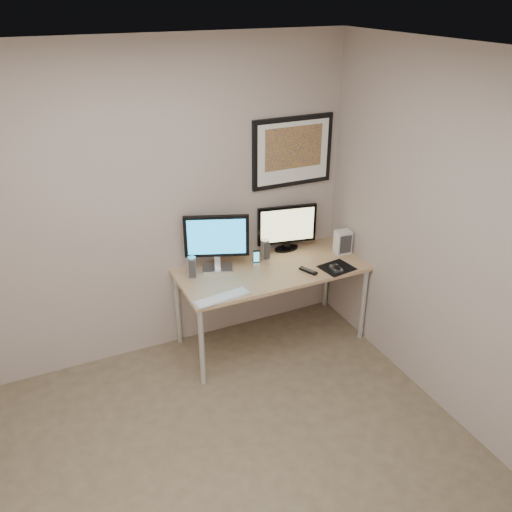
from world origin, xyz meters
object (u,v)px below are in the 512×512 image
object	(u,v)px
monitor_tv	(287,227)
desk	(272,275)
speaker_right	(265,249)
phone_dock	(256,257)
keyboard	(222,298)
framed_art	(293,152)
monitor_large	(217,240)
fan_unit	(343,242)
speaker_left	(192,267)

from	to	relation	value
monitor_tv	desk	bearing A→B (deg)	-125.65
monitor_tv	speaker_right	bearing A→B (deg)	-151.30
phone_dock	keyboard	xyz separation A→B (m)	(-0.48, -0.41, -0.06)
framed_art	speaker_right	size ratio (longest dim) A/B	4.05
keyboard	monitor_tv	bearing A→B (deg)	26.00
desk	framed_art	distance (m)	1.07
monitor_tv	speaker_right	world-z (taller)	monitor_tv
framed_art	keyboard	bearing A→B (deg)	-146.24
desk	phone_dock	size ratio (longest dim) A/B	12.05
desk	monitor_large	size ratio (longest dim) A/B	3.10
monitor_tv	phone_dock	bearing A→B (deg)	-148.05
keyboard	fan_unit	world-z (taller)	fan_unit
monitor_large	monitor_tv	xyz separation A→B (m)	(0.71, 0.09, -0.05)
monitor_tv	keyboard	distance (m)	1.04
speaker_left	phone_dock	bearing A→B (deg)	12.98
fan_unit	phone_dock	bearing A→B (deg)	175.69
phone_dock	monitor_tv	bearing A→B (deg)	38.14
speaker_left	fan_unit	xyz separation A→B (m)	(1.37, -0.13, 0.01)
monitor_large	keyboard	world-z (taller)	monitor_large
framed_art	monitor_large	size ratio (longest dim) A/B	1.45
desk	speaker_left	distance (m)	0.70
speaker_left	phone_dock	distance (m)	0.58
speaker_right	keyboard	size ratio (longest dim) A/B	0.41
monitor_tv	keyboard	bearing A→B (deg)	-136.54
speaker_left	speaker_right	bearing A→B (deg)	18.19
framed_art	speaker_left	distance (m)	1.30
monitor_tv	keyboard	world-z (taller)	monitor_tv
phone_dock	monitor_large	bearing A→B (deg)	-173.23
framed_art	speaker_right	world-z (taller)	framed_art
monitor_tv	speaker_left	size ratio (longest dim) A/B	2.92
desk	fan_unit	xyz separation A→B (m)	(0.71, 0.01, 0.17)
desk	keyboard	xyz separation A→B (m)	(-0.56, -0.28, 0.07)
monitor_large	monitor_tv	bearing A→B (deg)	27.72
framed_art	speaker_right	xyz separation A→B (m)	(-0.32, -0.14, -0.80)
monitor_large	fan_unit	bearing A→B (deg)	11.46
speaker_right	phone_dock	xyz separation A→B (m)	(-0.11, -0.06, -0.03)
monitor_tv	phone_dock	distance (m)	0.43
speaker_left	desk	bearing A→B (deg)	2.14
speaker_left	fan_unit	size ratio (longest dim) A/B	0.86
speaker_right	phone_dock	distance (m)	0.13
monitor_large	speaker_left	bearing A→B (deg)	-148.67
speaker_left	fan_unit	bearing A→B (deg)	8.53
desk	speaker_right	distance (m)	0.25
monitor_large	keyboard	bearing A→B (deg)	-86.76
desk	monitor_tv	world-z (taller)	monitor_tv
framed_art	speaker_right	distance (m)	0.87
desk	monitor_tv	distance (m)	0.49
speaker_left	keyboard	bearing A→B (deg)	-62.79
keyboard	phone_dock	bearing A→B (deg)	33.24
speaker_right	framed_art	bearing A→B (deg)	20.77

